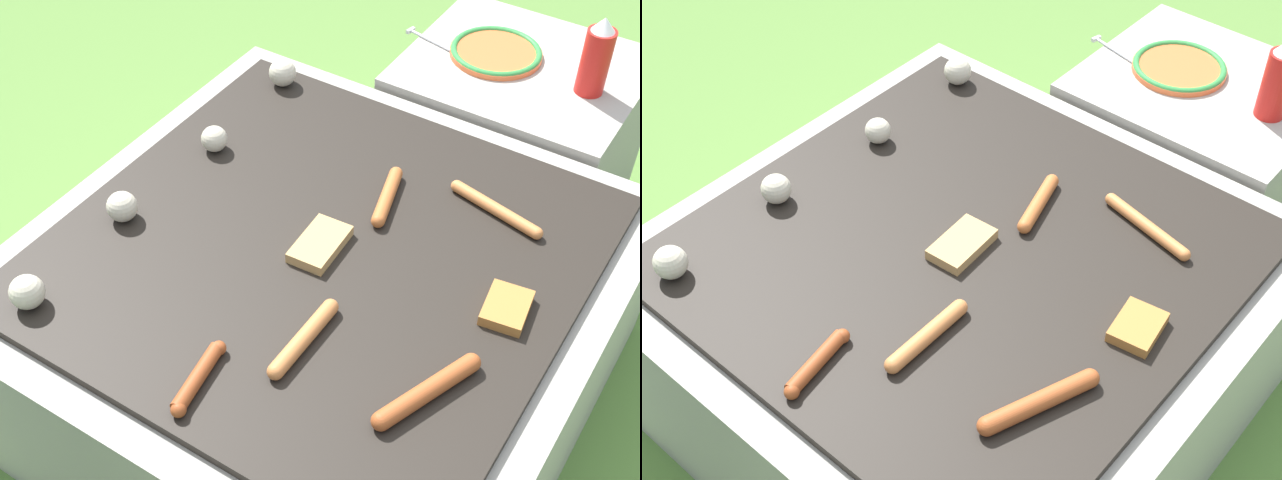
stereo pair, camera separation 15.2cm
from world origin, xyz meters
The scene contains 14 objects.
ground_plane centered at (0.00, 0.00, 0.00)m, with size 14.00×14.00×0.00m, color #567F38.
grill centered at (0.00, 0.00, 0.19)m, with size 0.98×0.98×0.39m.
side_ledge centered at (0.72, -0.07, 0.19)m, with size 0.45×0.50×0.39m.
sausage_mid_left centered at (0.24, -0.22, 0.40)m, with size 0.06×0.20×0.02m.
sausage_mid_right centered at (-0.18, -0.30, 0.40)m, with size 0.19×0.09×0.03m.
sausage_back_right centered at (0.17, -0.04, 0.40)m, with size 0.16×0.06×0.03m.
sausage_front_center centered at (-0.34, 0.00, 0.40)m, with size 0.15×0.04×0.02m.
sausage_back_center centered at (-0.19, -0.09, 0.40)m, with size 0.18×0.03×0.03m.
bread_slice_center centered at (0.04, -0.33, 0.40)m, with size 0.10×0.08×0.02m.
bread_slice_right centered at (0.00, 0.00, 0.40)m, with size 0.12×0.08×0.02m.
mushroom_row centered at (0.00, 0.33, 0.42)m, with size 0.80×0.07×0.06m.
plate_colorful centered at (0.72, 0.00, 0.40)m, with size 0.20×0.20×0.02m.
condiment_bottle centered at (0.70, -0.22, 0.47)m, with size 0.06×0.06×0.17m.
fork_utensil centered at (0.69, 0.12, 0.39)m, with size 0.06×0.21×0.01m.
Camera 1 is at (-0.92, -0.59, 1.47)m, focal length 50.00 mm.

